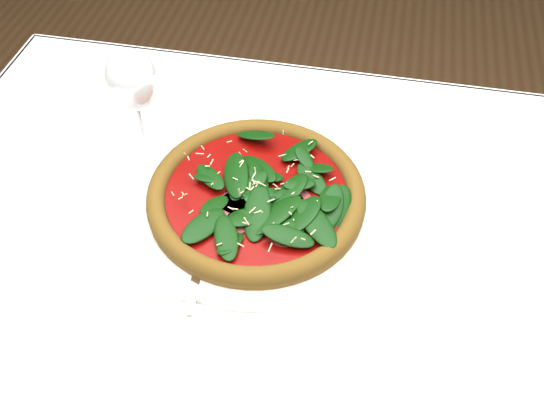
% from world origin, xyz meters
% --- Properties ---
extents(dining_table, '(1.21, 0.81, 0.75)m').
position_xyz_m(dining_table, '(0.00, 0.00, 0.65)').
color(dining_table, white).
rests_on(dining_table, ground).
extents(plate, '(0.39, 0.39, 0.02)m').
position_xyz_m(plate, '(-0.05, 0.03, 0.76)').
color(plate, white).
rests_on(plate, dining_table).
extents(pizza, '(0.33, 0.33, 0.04)m').
position_xyz_m(pizza, '(-0.05, 0.03, 0.78)').
color(pizza, brown).
rests_on(pizza, plate).
extents(wine_glass, '(0.08, 0.08, 0.19)m').
position_xyz_m(wine_glass, '(-0.26, 0.12, 0.89)').
color(wine_glass, white).
rests_on(wine_glass, dining_table).
extents(napkin, '(0.14, 0.08, 0.01)m').
position_xyz_m(napkin, '(-0.10, -0.13, 0.76)').
color(napkin, white).
rests_on(napkin, dining_table).
extents(fork, '(0.03, 0.14, 0.00)m').
position_xyz_m(fork, '(-0.10, -0.11, 0.76)').
color(fork, silver).
rests_on(fork, napkin).
extents(saucer_far, '(0.13, 0.13, 0.01)m').
position_xyz_m(saucer_far, '(0.37, 0.21, 0.76)').
color(saucer_far, white).
rests_on(saucer_far, dining_table).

